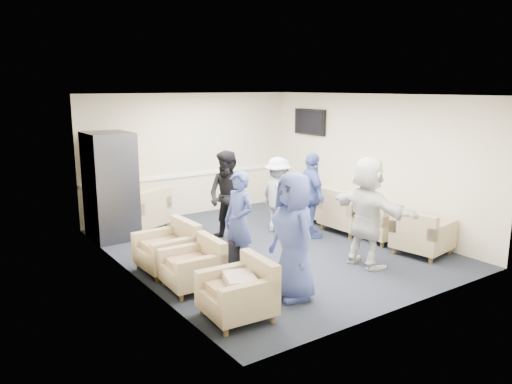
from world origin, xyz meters
TOP-DOWN VIEW (x-y plane):
  - floor at (0.00, 0.00)m, footprint 6.00×6.00m
  - ceiling at (0.00, 0.00)m, footprint 6.00×6.00m
  - back_wall at (0.00, 3.00)m, footprint 5.00×0.02m
  - front_wall at (0.00, -3.00)m, footprint 5.00×0.02m
  - left_wall at (-2.50, 0.00)m, footprint 0.02×6.00m
  - right_wall at (2.50, 0.00)m, footprint 0.02×6.00m
  - chair_rail at (0.00, 2.98)m, footprint 4.98×0.04m
  - tv at (2.44, 1.80)m, footprint 0.10×1.00m
  - armchair_left_near at (-1.92, -2.04)m, footprint 0.85×0.85m
  - armchair_left_mid at (-1.93, -0.88)m, footprint 0.79×0.79m
  - armchair_left_far at (-1.94, -0.03)m, footprint 0.84×0.84m
  - armchair_right_near at (1.93, -1.78)m, footprint 0.96×0.96m
  - armchair_right_midnear at (2.00, -0.84)m, footprint 0.89×0.89m
  - armchair_right_midfar at (1.91, -0.04)m, footprint 0.96×0.96m
  - armchair_right_far at (1.99, 0.78)m, footprint 0.87×0.87m
  - armchair_corner at (-1.45, 2.34)m, footprint 1.22×1.22m
  - vending_machine at (-2.09, 2.20)m, footprint 0.82×0.96m
  - backpack at (-1.16, -0.58)m, footprint 0.29×0.21m
  - pillow at (-1.92, -2.04)m, footprint 0.50×0.57m
  - person_front_left at (-1.00, -1.92)m, footprint 0.64×0.91m
  - person_mid_left at (-1.03, -0.62)m, footprint 0.48×0.63m
  - person_back_left at (-0.40, 0.72)m, footprint 0.93×1.02m
  - person_back_right at (0.72, 0.70)m, footprint 0.60×0.99m
  - person_mid_right at (1.04, 0.07)m, footprint 0.66×1.03m
  - person_front_right at (0.75, -1.61)m, footprint 0.56×1.66m

SIDE VIEW (x-z plane):
  - floor at x=0.00m, z-range 0.00..0.00m
  - backpack at x=-1.16m, z-range 0.01..0.50m
  - armchair_left_mid at x=-1.93m, z-range 0.00..0.61m
  - armchair_left_near at x=-1.92m, z-range 0.00..0.63m
  - armchair_right_midnear at x=2.00m, z-range 0.00..0.64m
  - armchair_left_far at x=-1.94m, z-range 0.00..0.66m
  - armchair_right_far at x=1.99m, z-range 0.00..0.66m
  - armchair_right_near at x=1.93m, z-range 0.00..0.67m
  - armchair_corner at x=-1.45m, z-range 0.00..0.73m
  - armchair_right_midfar at x=1.91m, z-range 0.00..0.74m
  - pillow at x=-1.92m, z-range 0.42..0.56m
  - person_back_right at x=0.72m, z-range 0.00..1.50m
  - person_mid_left at x=-1.03m, z-range 0.00..1.57m
  - person_mid_right at x=1.04m, z-range 0.00..1.64m
  - person_back_left at x=-0.40m, z-range 0.00..1.70m
  - person_front_left at x=-1.00m, z-range 0.00..1.74m
  - person_front_right at x=0.75m, z-range 0.00..1.78m
  - chair_rail at x=0.00m, z-range 0.87..0.93m
  - vending_machine at x=-2.09m, z-range 0.00..2.02m
  - back_wall at x=0.00m, z-range 0.00..2.70m
  - front_wall at x=0.00m, z-range 0.00..2.70m
  - left_wall at x=-2.50m, z-range 0.00..2.70m
  - right_wall at x=2.50m, z-range 0.00..2.70m
  - tv at x=2.44m, z-range 1.76..2.34m
  - ceiling at x=0.00m, z-range 2.70..2.70m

